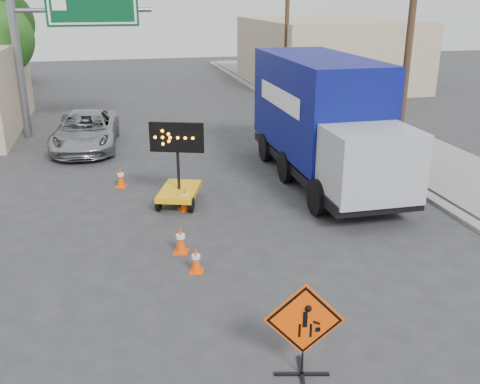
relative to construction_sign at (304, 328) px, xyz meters
name	(u,v)px	position (x,y,z in m)	size (l,w,h in m)	color
ground	(276,350)	(-0.22, 0.78, -0.95)	(100.00, 100.00, 0.00)	#2D2D30
curb_right	(328,134)	(6.98, 15.78, -0.89)	(0.40, 60.00, 0.12)	gray
sidewalk_right	(372,131)	(9.28, 15.78, -0.88)	(4.00, 60.00, 0.15)	gray
building_right_far	(325,52)	(12.78, 30.78, 1.35)	(10.00, 14.00, 4.60)	#C9B791
highway_gantry	(63,23)	(-4.65, 18.74, 4.12)	(6.18, 0.38, 6.90)	slate
utility_pole_near	(409,41)	(7.78, 10.78, 3.73)	(1.80, 0.26, 9.00)	#422D1C
utility_pole_far	(287,23)	(7.78, 24.78, 3.73)	(1.80, 0.26, 9.00)	#422D1C
tree_left_far	(1,23)	(-9.22, 30.78, 3.64)	(4.10, 4.10, 6.66)	#422D1C
construction_sign	(304,328)	(0.00, 0.00, 0.00)	(1.33, 0.95, 1.81)	black
arrow_board	(179,186)	(-0.99, 8.64, -0.35)	(1.67, 2.12, 2.64)	#F4AD0D
pickup_truck	(86,131)	(-4.00, 16.13, -0.18)	(2.55, 5.53, 1.54)	#A1A3A8
box_truck	(323,127)	(4.22, 9.83, 0.98)	(2.94, 8.98, 4.26)	black
cone_a	(196,260)	(-1.19, 4.10, -0.64)	(0.40, 0.40, 0.64)	#FF4B05
cone_b	(181,240)	(-1.41, 5.20, -0.59)	(0.46, 0.46, 0.72)	#FF4B05
cone_c	(185,198)	(-0.88, 8.11, -0.59)	(0.47, 0.47, 0.73)	#FF4B05
cone_d	(121,177)	(-2.74, 10.68, -0.60)	(0.45, 0.45, 0.70)	#FF4B05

